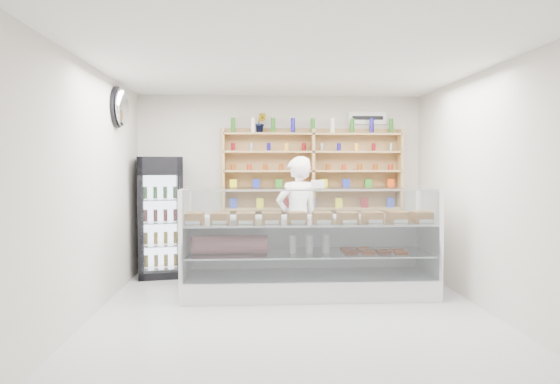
{
  "coord_description": "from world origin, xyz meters",
  "views": [
    {
      "loc": [
        -0.47,
        -5.49,
        1.68
      ],
      "look_at": [
        -0.1,
        0.9,
        1.34
      ],
      "focal_mm": 32.0,
      "sensor_mm": 36.0,
      "label": 1
    }
  ],
  "objects": [
    {
      "name": "wall_shelving",
      "position": [
        0.5,
        2.34,
        1.59
      ],
      "size": [
        2.84,
        0.28,
        1.33
      ],
      "color": "tan",
      "rests_on": "back_wall"
    },
    {
      "name": "security_mirror",
      "position": [
        -2.17,
        1.2,
        2.45
      ],
      "size": [
        0.15,
        0.5,
        0.5
      ],
      "primitive_type": "ellipsoid",
      "color": "silver",
      "rests_on": "left_wall"
    },
    {
      "name": "shop_worker",
      "position": [
        0.19,
        1.6,
        0.91
      ],
      "size": [
        0.78,
        0.67,
        1.82
      ],
      "primitive_type": "imported",
      "rotation": [
        0.0,
        0.0,
        3.56
      ],
      "color": "white",
      "rests_on": "floor"
    },
    {
      "name": "room",
      "position": [
        0.0,
        0.0,
        1.4
      ],
      "size": [
        5.0,
        5.0,
        5.0
      ],
      "color": "#A7A6AB",
      "rests_on": "ground"
    },
    {
      "name": "drinks_cooler",
      "position": [
        -1.85,
        2.13,
        0.91
      ],
      "size": [
        0.76,
        0.75,
        1.81
      ],
      "rotation": [
        0.0,
        0.0,
        0.19
      ],
      "color": "black",
      "rests_on": "floor"
    },
    {
      "name": "wall_sign",
      "position": [
        1.4,
        2.47,
        2.45
      ],
      "size": [
        0.62,
        0.03,
        0.2
      ],
      "primitive_type": "cube",
      "color": "white",
      "rests_on": "back_wall"
    },
    {
      "name": "potted_plant",
      "position": [
        -0.32,
        2.34,
        2.35
      ],
      "size": [
        0.18,
        0.15,
        0.31
      ],
      "primitive_type": "imported",
      "rotation": [
        0.0,
        0.0,
        -0.06
      ],
      "color": "#1E6626",
      "rests_on": "wall_shelving"
    },
    {
      "name": "display_counter",
      "position": [
        0.27,
        0.91,
        0.38
      ],
      "size": [
        3.22,
        0.96,
        1.4
      ],
      "color": "white",
      "rests_on": "floor"
    }
  ]
}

